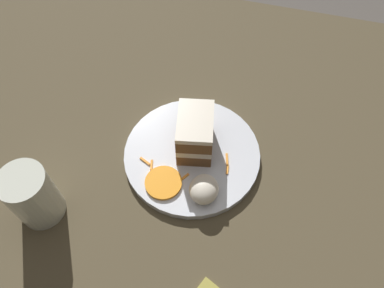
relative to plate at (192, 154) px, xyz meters
The scene contains 8 objects.
ground_plane 0.08m from the plate, 58.89° to the right, with size 6.00×6.00×0.00m, color #4C4742.
dining_table 0.07m from the plate, 58.89° to the right, with size 1.06×1.15×0.03m, color #4C422D.
plate is the anchor object (origin of this frame).
cake_slice 0.05m from the plate, behind, with size 0.10×0.08×0.08m.
cream_dollop 0.09m from the plate, 28.53° to the left, with size 0.06×0.05×0.04m, color silver.
orange_garnish 0.08m from the plate, 22.91° to the right, with size 0.07×0.07×0.01m, color orange.
carrot_shreds_scatter 0.03m from the plate, ahead, with size 0.08×0.17×0.00m.
drinking_glass 0.28m from the plate, 52.08° to the right, with size 0.08×0.08×0.11m.
Camera 1 is at (0.32, 0.15, 0.64)m, focal length 35.00 mm.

